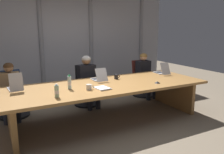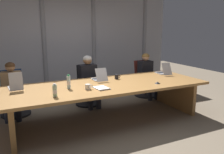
{
  "view_description": "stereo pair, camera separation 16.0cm",
  "coord_description": "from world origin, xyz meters",
  "px_view_note": "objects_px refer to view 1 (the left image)",
  "views": [
    {
      "loc": [
        -1.89,
        -3.86,
        1.79
      ],
      "look_at": [
        0.19,
        0.13,
        0.83
      ],
      "focal_mm": 36.83,
      "sensor_mm": 36.0,
      "label": 1
    },
    {
      "loc": [
        -1.75,
        -3.93,
        1.79
      ],
      "look_at": [
        0.19,
        0.13,
        0.83
      ],
      "focal_mm": 36.83,
      "sensor_mm": 36.0,
      "label": 2
    }
  ],
  "objects_px": {
    "coffee_mug_far": "(89,87)",
    "conference_mic_left_side": "(157,82)",
    "laptop_left_end": "(15,87)",
    "coffee_mug_near": "(116,77)",
    "laptop_center": "(161,71)",
    "spiral_notepad": "(103,88)",
    "person_left_end": "(10,88)",
    "office_chair_left_mid": "(86,90)",
    "office_chair_center": "(143,82)",
    "person_center": "(145,72)",
    "person_left_mid": "(88,78)",
    "office_chair_left_end": "(13,99)",
    "water_bottle_primary": "(57,91)",
    "water_bottle_secondary": "(69,83)",
    "laptop_left_mid": "(99,78)"
  },
  "relations": [
    {
      "from": "person_left_end",
      "to": "coffee_mug_far",
      "type": "xyz_separation_m",
      "value": [
        1.2,
        -1.17,
        0.14
      ]
    },
    {
      "from": "office_chair_left_mid",
      "to": "coffee_mug_near",
      "type": "xyz_separation_m",
      "value": [
        0.38,
        -0.79,
        0.43
      ]
    },
    {
      "from": "person_left_end",
      "to": "spiral_notepad",
      "type": "xyz_separation_m",
      "value": [
        1.44,
        -1.21,
        0.1
      ]
    },
    {
      "from": "person_left_mid",
      "to": "coffee_mug_near",
      "type": "xyz_separation_m",
      "value": [
        0.39,
        -0.64,
        0.1
      ]
    },
    {
      "from": "office_chair_left_mid",
      "to": "water_bottle_secondary",
      "type": "distance_m",
      "value": 1.44
    },
    {
      "from": "water_bottle_primary",
      "to": "spiral_notepad",
      "type": "relative_size",
      "value": 0.65
    },
    {
      "from": "coffee_mug_near",
      "to": "spiral_notepad",
      "type": "bearing_deg",
      "value": -135.75
    },
    {
      "from": "coffee_mug_near",
      "to": "spiral_notepad",
      "type": "relative_size",
      "value": 0.4
    },
    {
      "from": "office_chair_left_end",
      "to": "water_bottle_primary",
      "type": "relative_size",
      "value": 4.39
    },
    {
      "from": "person_left_mid",
      "to": "person_center",
      "type": "distance_m",
      "value": 1.6
    },
    {
      "from": "laptop_center",
      "to": "spiral_notepad",
      "type": "relative_size",
      "value": 1.47
    },
    {
      "from": "coffee_mug_far",
      "to": "conference_mic_left_side",
      "type": "bearing_deg",
      "value": -7.05
    },
    {
      "from": "office_chair_center",
      "to": "person_center",
      "type": "relative_size",
      "value": 0.82
    },
    {
      "from": "person_left_mid",
      "to": "water_bottle_primary",
      "type": "height_order",
      "value": "person_left_mid"
    },
    {
      "from": "laptop_left_end",
      "to": "laptop_left_mid",
      "type": "bearing_deg",
      "value": -93.67
    },
    {
      "from": "person_center",
      "to": "office_chair_left_end",
      "type": "bearing_deg",
      "value": -95.18
    },
    {
      "from": "office_chair_center",
      "to": "person_left_mid",
      "type": "distance_m",
      "value": 1.68
    },
    {
      "from": "office_chair_left_mid",
      "to": "office_chair_center",
      "type": "relative_size",
      "value": 0.98
    },
    {
      "from": "office_chair_left_end",
      "to": "spiral_notepad",
      "type": "relative_size",
      "value": 2.87
    },
    {
      "from": "laptop_left_mid",
      "to": "laptop_center",
      "type": "bearing_deg",
      "value": -90.61
    },
    {
      "from": "laptop_left_end",
      "to": "laptop_left_mid",
      "type": "distance_m",
      "value": 1.6
    },
    {
      "from": "coffee_mug_near",
      "to": "conference_mic_left_side",
      "type": "height_order",
      "value": "coffee_mug_near"
    },
    {
      "from": "coffee_mug_near",
      "to": "conference_mic_left_side",
      "type": "distance_m",
      "value": 0.89
    },
    {
      "from": "laptop_left_mid",
      "to": "person_left_end",
      "type": "relative_size",
      "value": 0.38
    },
    {
      "from": "laptop_left_end",
      "to": "office_chair_left_end",
      "type": "distance_m",
      "value": 0.88
    },
    {
      "from": "office_chair_left_mid",
      "to": "coffee_mug_far",
      "type": "height_order",
      "value": "office_chair_left_mid"
    },
    {
      "from": "laptop_center",
      "to": "spiral_notepad",
      "type": "xyz_separation_m",
      "value": [
        -1.82,
        -0.59,
        -0.05
      ]
    },
    {
      "from": "laptop_left_mid",
      "to": "office_chair_center",
      "type": "relative_size",
      "value": 0.46
    },
    {
      "from": "laptop_left_end",
      "to": "coffee_mug_near",
      "type": "relative_size",
      "value": 3.19
    },
    {
      "from": "water_bottle_secondary",
      "to": "coffee_mug_far",
      "type": "distance_m",
      "value": 0.36
    },
    {
      "from": "coffee_mug_near",
      "to": "laptop_left_mid",
      "type": "bearing_deg",
      "value": 172.7
    },
    {
      "from": "person_left_mid",
      "to": "water_bottle_primary",
      "type": "bearing_deg",
      "value": -40.52
    },
    {
      "from": "person_left_mid",
      "to": "laptop_center",
      "type": "bearing_deg",
      "value": 65.94
    },
    {
      "from": "person_center",
      "to": "coffee_mug_far",
      "type": "height_order",
      "value": "person_center"
    },
    {
      "from": "person_left_mid",
      "to": "coffee_mug_near",
      "type": "bearing_deg",
      "value": 28.99
    },
    {
      "from": "person_left_end",
      "to": "office_chair_left_mid",
      "type": "bearing_deg",
      "value": 100.86
    },
    {
      "from": "person_center",
      "to": "water_bottle_primary",
      "type": "bearing_deg",
      "value": -65.23
    },
    {
      "from": "office_chair_left_mid",
      "to": "conference_mic_left_side",
      "type": "xyz_separation_m",
      "value": [
        0.92,
        -1.5,
        0.4
      ]
    },
    {
      "from": "laptop_left_end",
      "to": "office_chair_center",
      "type": "bearing_deg",
      "value": -81.23
    },
    {
      "from": "coffee_mug_far",
      "to": "laptop_left_mid",
      "type": "bearing_deg",
      "value": 52.46
    },
    {
      "from": "spiral_notepad",
      "to": "person_left_end",
      "type": "bearing_deg",
      "value": 134.38
    },
    {
      "from": "laptop_left_mid",
      "to": "person_left_end",
      "type": "xyz_separation_m",
      "value": [
        -1.65,
        0.58,
        -0.14
      ]
    },
    {
      "from": "water_bottle_primary",
      "to": "coffee_mug_far",
      "type": "distance_m",
      "value": 0.65
    },
    {
      "from": "office_chair_center",
      "to": "person_center",
      "type": "bearing_deg",
      "value": -18.68
    },
    {
      "from": "coffee_mug_far",
      "to": "spiral_notepad",
      "type": "bearing_deg",
      "value": -10.7
    },
    {
      "from": "office_chair_left_end",
      "to": "water_bottle_primary",
      "type": "bearing_deg",
      "value": 12.94
    },
    {
      "from": "office_chair_center",
      "to": "conference_mic_left_side",
      "type": "distance_m",
      "value": 1.71
    },
    {
      "from": "person_left_mid",
      "to": "coffee_mug_near",
      "type": "height_order",
      "value": "person_left_mid"
    },
    {
      "from": "laptop_left_end",
      "to": "conference_mic_left_side",
      "type": "height_order",
      "value": "laptop_left_end"
    },
    {
      "from": "conference_mic_left_side",
      "to": "person_left_mid",
      "type": "bearing_deg",
      "value": 124.53
    }
  ]
}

